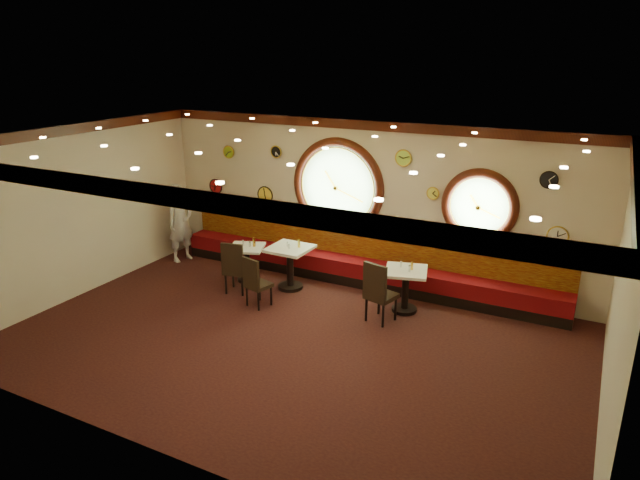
% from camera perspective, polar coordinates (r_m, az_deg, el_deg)
% --- Properties ---
extents(floor, '(9.00, 6.00, 0.00)m').
position_cam_1_polar(floor, '(9.32, -2.97, -10.07)').
color(floor, black).
rests_on(floor, ground).
extents(ceiling, '(9.00, 6.00, 0.02)m').
position_cam_1_polar(ceiling, '(8.28, -3.34, 9.76)').
color(ceiling, gold).
rests_on(ceiling, wall_back).
extents(wall_back, '(9.00, 0.02, 3.20)m').
position_cam_1_polar(wall_back, '(11.24, 4.58, 3.75)').
color(wall_back, beige).
rests_on(wall_back, floor).
extents(wall_front, '(9.00, 0.02, 3.20)m').
position_cam_1_polar(wall_front, '(6.47, -16.78, -8.57)').
color(wall_front, beige).
rests_on(wall_front, floor).
extents(wall_left, '(0.02, 6.00, 3.20)m').
position_cam_1_polar(wall_left, '(11.52, -22.90, 2.69)').
color(wall_left, beige).
rests_on(wall_left, floor).
extents(wall_right, '(0.02, 6.00, 3.20)m').
position_cam_1_polar(wall_right, '(7.61, 27.74, -5.80)').
color(wall_right, beige).
rests_on(wall_right, floor).
extents(molding_back, '(9.00, 0.10, 0.18)m').
position_cam_1_polar(molding_back, '(10.91, 4.68, 11.38)').
color(molding_back, '#3B140A').
rests_on(molding_back, wall_back).
extents(molding_front, '(9.00, 0.10, 0.18)m').
position_cam_1_polar(molding_front, '(5.99, -17.79, 4.61)').
color(molding_front, '#3B140A').
rests_on(molding_front, wall_back).
extents(molding_left, '(0.10, 6.00, 0.18)m').
position_cam_1_polar(molding_left, '(11.21, -23.70, 10.10)').
color(molding_left, '#3B140A').
rests_on(molding_left, wall_back).
extents(molding_right, '(0.10, 6.00, 0.18)m').
position_cam_1_polar(molding_right, '(7.18, 29.14, 5.35)').
color(molding_right, '#3B140A').
rests_on(molding_right, wall_back).
extents(banquette_base, '(8.00, 0.55, 0.20)m').
position_cam_1_polar(banquette_base, '(11.48, 3.84, -3.82)').
color(banquette_base, black).
rests_on(banquette_base, floor).
extents(banquette_seat, '(8.00, 0.55, 0.30)m').
position_cam_1_polar(banquette_seat, '(11.38, 3.87, -2.66)').
color(banquette_seat, '#5C070D').
rests_on(banquette_seat, banquette_base).
extents(banquette_back, '(8.00, 0.10, 0.55)m').
position_cam_1_polar(banquette_back, '(11.44, 4.35, -0.43)').
color(banquette_back, '#5F1307').
rests_on(banquette_back, wall_back).
extents(porthole_left_glass, '(1.66, 0.02, 1.66)m').
position_cam_1_polar(porthole_left_glass, '(11.41, 1.81, 5.32)').
color(porthole_left_glass, '#89C777').
rests_on(porthole_left_glass, wall_back).
extents(porthole_left_frame, '(1.98, 0.18, 1.98)m').
position_cam_1_polar(porthole_left_frame, '(11.40, 1.78, 5.31)').
color(porthole_left_frame, '#3B140A').
rests_on(porthole_left_frame, wall_back).
extents(porthole_left_ring, '(1.61, 0.03, 1.61)m').
position_cam_1_polar(porthole_left_ring, '(11.38, 1.71, 5.28)').
color(porthole_left_ring, gold).
rests_on(porthole_left_ring, wall_back).
extents(porthole_right_glass, '(1.10, 0.02, 1.10)m').
position_cam_1_polar(porthole_right_glass, '(10.57, 15.66, 3.28)').
color(porthole_right_glass, '#89C777').
rests_on(porthole_right_glass, wall_back).
extents(porthole_right_frame, '(1.38, 0.18, 1.38)m').
position_cam_1_polar(porthole_right_frame, '(10.56, 15.65, 3.26)').
color(porthole_right_frame, '#3B140A').
rests_on(porthole_right_frame, wall_back).
extents(porthole_right_ring, '(1.09, 0.03, 1.09)m').
position_cam_1_polar(porthole_right_ring, '(10.53, 15.61, 3.22)').
color(porthole_right_ring, gold).
rests_on(porthole_right_ring, wall_back).
extents(wall_clock_0, '(0.28, 0.03, 0.28)m').
position_cam_1_polar(wall_clock_0, '(10.25, 21.94, 5.61)').
color(wall_clock_0, black).
rests_on(wall_clock_0, wall_back).
extents(wall_clock_1, '(0.36, 0.03, 0.36)m').
position_cam_1_polar(wall_clock_1, '(12.27, -5.48, 4.51)').
color(wall_clock_1, yellow).
rests_on(wall_clock_1, wall_back).
extents(wall_clock_2, '(0.24, 0.03, 0.24)m').
position_cam_1_polar(wall_clock_2, '(11.92, -4.39, 8.79)').
color(wall_clock_2, black).
rests_on(wall_clock_2, wall_back).
extents(wall_clock_3, '(0.32, 0.03, 0.32)m').
position_cam_1_polar(wall_clock_3, '(12.99, -10.35, 5.31)').
color(wall_clock_3, red).
rests_on(wall_clock_3, wall_back).
extents(wall_clock_4, '(0.26, 0.03, 0.26)m').
position_cam_1_polar(wall_clock_4, '(12.60, -9.10, 8.68)').
color(wall_clock_4, '#87A921').
rests_on(wall_clock_4, wall_back).
extents(wall_clock_5, '(0.20, 0.03, 0.20)m').
position_cam_1_polar(wall_clock_5, '(12.14, -3.84, 2.94)').
color(wall_clock_5, silver).
rests_on(wall_clock_5, wall_back).
extents(wall_clock_6, '(0.34, 0.03, 0.34)m').
position_cam_1_polar(wall_clock_6, '(10.47, 22.67, 0.36)').
color(wall_clock_6, white).
rests_on(wall_clock_6, wall_back).
extents(wall_clock_7, '(0.24, 0.03, 0.24)m').
position_cam_1_polar(wall_clock_7, '(11.03, 8.51, 1.15)').
color(wall_clock_7, red).
rests_on(wall_clock_7, wall_back).
extents(wall_clock_8, '(0.30, 0.03, 0.30)m').
position_cam_1_polar(wall_clock_8, '(10.74, 8.35, 8.11)').
color(wall_clock_8, '#B2E046').
rests_on(wall_clock_8, wall_back).
extents(wall_clock_9, '(0.22, 0.03, 0.22)m').
position_cam_1_polar(wall_clock_9, '(10.69, 11.24, 4.61)').
color(wall_clock_9, '#EDEF4F').
rests_on(wall_clock_9, wall_back).
extents(table_a, '(0.85, 0.85, 0.73)m').
position_cam_1_polar(table_a, '(11.53, -7.30, -1.91)').
color(table_a, black).
rests_on(table_a, floor).
extents(table_b, '(0.79, 0.79, 0.85)m').
position_cam_1_polar(table_b, '(11.06, -3.02, -2.26)').
color(table_b, black).
rests_on(table_b, floor).
extents(table_c, '(0.88, 0.88, 0.79)m').
position_cam_1_polar(table_c, '(10.22, 8.54, -4.48)').
color(table_c, black).
rests_on(table_c, floor).
extents(chair_a, '(0.51, 0.51, 0.64)m').
position_cam_1_polar(chair_a, '(10.91, -8.53, -2.44)').
color(chair_a, black).
rests_on(chair_a, floor).
extents(chair_b, '(0.49, 0.49, 0.59)m').
position_cam_1_polar(chair_b, '(10.31, -6.53, -3.90)').
color(chair_b, black).
rests_on(chair_b, floor).
extents(chair_c, '(0.56, 0.56, 0.68)m').
position_cam_1_polar(chair_c, '(9.69, 5.84, -4.87)').
color(chair_c, black).
rests_on(chair_c, floor).
extents(condiment_a_salt, '(0.04, 0.04, 0.11)m').
position_cam_1_polar(condiment_a_salt, '(11.49, -7.71, -0.28)').
color(condiment_a_salt, silver).
rests_on(condiment_a_salt, table_a).
extents(condiment_b_salt, '(0.03, 0.03, 0.09)m').
position_cam_1_polar(condiment_b_salt, '(10.97, -3.28, -0.44)').
color(condiment_b_salt, silver).
rests_on(condiment_b_salt, table_b).
extents(condiment_c_salt, '(0.04, 0.04, 0.11)m').
position_cam_1_polar(condiment_c_salt, '(10.20, 8.10, -2.40)').
color(condiment_c_salt, silver).
rests_on(condiment_c_salt, table_c).
extents(condiment_a_pepper, '(0.04, 0.04, 0.11)m').
position_cam_1_polar(condiment_a_pepper, '(11.41, -7.05, -0.39)').
color(condiment_a_pepper, silver).
rests_on(condiment_a_pepper, table_a).
extents(condiment_b_pepper, '(0.03, 0.03, 0.09)m').
position_cam_1_polar(condiment_b_pepper, '(10.85, -3.14, -0.65)').
color(condiment_b_pepper, silver).
rests_on(condiment_b_pepper, table_b).
extents(condiment_c_pepper, '(0.04, 0.04, 0.11)m').
position_cam_1_polar(condiment_c_pepper, '(10.02, 8.93, -2.84)').
color(condiment_c_pepper, silver).
rests_on(condiment_c_pepper, table_c).
extents(condiment_a_bottle, '(0.06, 0.06, 0.18)m').
position_cam_1_polar(condiment_a_bottle, '(11.41, -6.61, -0.20)').
color(condiment_a_bottle, gold).
rests_on(condiment_a_bottle, table_a).
extents(condiment_b_bottle, '(0.05, 0.05, 0.16)m').
position_cam_1_polar(condiment_b_bottle, '(10.91, -2.12, -0.34)').
color(condiment_b_bottle, yellow).
rests_on(condiment_b_bottle, table_b).
extents(condiment_c_bottle, '(0.05, 0.05, 0.15)m').
position_cam_1_polar(condiment_c_bottle, '(10.10, 9.17, -2.55)').
color(condiment_c_bottle, gold).
rests_on(condiment_c_bottle, table_c).
extents(waiter, '(0.57, 0.72, 1.72)m').
position_cam_1_polar(waiter, '(12.81, -13.78, 1.70)').
color(waiter, silver).
rests_on(waiter, floor).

